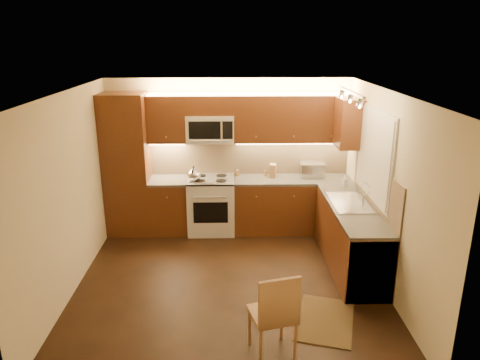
{
  "coord_description": "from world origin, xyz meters",
  "views": [
    {
      "loc": [
        0.01,
        -5.33,
        3.14
      ],
      "look_at": [
        0.15,
        0.55,
        1.25
      ],
      "focal_mm": 33.69,
      "sensor_mm": 36.0,
      "label": 1
    }
  ],
  "objects_px": {
    "microwave": "(210,128)",
    "toaster_oven": "(312,170)",
    "knife_block": "(273,171)",
    "dining_chair": "(272,312)",
    "stove": "(211,205)",
    "sink": "(351,198)",
    "soap_bottle": "(345,181)",
    "kettle": "(194,173)"
  },
  "relations": [
    {
      "from": "knife_block",
      "to": "soap_bottle",
      "type": "xyz_separation_m",
      "value": [
        1.08,
        -0.49,
        -0.03
      ]
    },
    {
      "from": "stove",
      "to": "kettle",
      "type": "relative_size",
      "value": 3.64
    },
    {
      "from": "microwave",
      "to": "soap_bottle",
      "type": "xyz_separation_m",
      "value": [
        2.11,
        -0.5,
        -0.74
      ]
    },
    {
      "from": "stove",
      "to": "toaster_oven",
      "type": "distance_m",
      "value": 1.77
    },
    {
      "from": "microwave",
      "to": "toaster_oven",
      "type": "bearing_deg",
      "value": -0.2
    },
    {
      "from": "microwave",
      "to": "dining_chair",
      "type": "distance_m",
      "value": 3.54
    },
    {
      "from": "sink",
      "to": "soap_bottle",
      "type": "height_order",
      "value": "soap_bottle"
    },
    {
      "from": "toaster_oven",
      "to": "soap_bottle",
      "type": "distance_m",
      "value": 0.65
    },
    {
      "from": "toaster_oven",
      "to": "knife_block",
      "type": "bearing_deg",
      "value": -178.46
    },
    {
      "from": "stove",
      "to": "dining_chair",
      "type": "distance_m",
      "value": 3.19
    },
    {
      "from": "microwave",
      "to": "dining_chair",
      "type": "height_order",
      "value": "microwave"
    },
    {
      "from": "knife_block",
      "to": "dining_chair",
      "type": "bearing_deg",
      "value": -85.84
    },
    {
      "from": "dining_chair",
      "to": "sink",
      "type": "bearing_deg",
      "value": 42.45
    },
    {
      "from": "microwave",
      "to": "toaster_oven",
      "type": "xyz_separation_m",
      "value": [
        1.68,
        -0.01,
        -0.7
      ]
    },
    {
      "from": "microwave",
      "to": "kettle",
      "type": "xyz_separation_m",
      "value": [
        -0.26,
        -0.26,
        -0.67
      ]
    },
    {
      "from": "knife_block",
      "to": "toaster_oven",
      "type": "bearing_deg",
      "value": 9.63
    },
    {
      "from": "stove",
      "to": "sink",
      "type": "bearing_deg",
      "value": -29.36
    },
    {
      "from": "kettle",
      "to": "knife_block",
      "type": "relative_size",
      "value": 1.15
    },
    {
      "from": "kettle",
      "to": "stove",
      "type": "bearing_deg",
      "value": 36.81
    },
    {
      "from": "stove",
      "to": "knife_block",
      "type": "relative_size",
      "value": 4.19
    },
    {
      "from": "toaster_oven",
      "to": "dining_chair",
      "type": "bearing_deg",
      "value": -105.1
    },
    {
      "from": "toaster_oven",
      "to": "stove",
      "type": "bearing_deg",
      "value": -174.34
    },
    {
      "from": "kettle",
      "to": "toaster_oven",
      "type": "xyz_separation_m",
      "value": [
        1.94,
        0.26,
        -0.03
      ]
    },
    {
      "from": "microwave",
      "to": "knife_block",
      "type": "bearing_deg",
      "value": -0.5
    },
    {
      "from": "microwave",
      "to": "toaster_oven",
      "type": "height_order",
      "value": "microwave"
    },
    {
      "from": "knife_block",
      "to": "soap_bottle",
      "type": "height_order",
      "value": "knife_block"
    },
    {
      "from": "sink",
      "to": "toaster_oven",
      "type": "distance_m",
      "value": 1.3
    },
    {
      "from": "stove",
      "to": "sink",
      "type": "height_order",
      "value": "sink"
    },
    {
      "from": "toaster_oven",
      "to": "soap_bottle",
      "type": "bearing_deg",
      "value": -47.85
    },
    {
      "from": "knife_block",
      "to": "sink",
      "type": "bearing_deg",
      "value": -42.68
    },
    {
      "from": "soap_bottle",
      "to": "dining_chair",
      "type": "distance_m",
      "value": 3.1
    },
    {
      "from": "microwave",
      "to": "soap_bottle",
      "type": "distance_m",
      "value": 2.29
    },
    {
      "from": "microwave",
      "to": "dining_chair",
      "type": "bearing_deg",
      "value": -77.29
    },
    {
      "from": "knife_block",
      "to": "stove",
      "type": "bearing_deg",
      "value": -163.63
    },
    {
      "from": "sink",
      "to": "dining_chair",
      "type": "xyz_separation_m",
      "value": [
        -1.27,
        -1.98,
        -0.49
      ]
    },
    {
      "from": "stove",
      "to": "sink",
      "type": "relative_size",
      "value": 1.07
    },
    {
      "from": "stove",
      "to": "sink",
      "type": "xyz_separation_m",
      "value": [
        2.0,
        -1.12,
        0.52
      ]
    },
    {
      "from": "stove",
      "to": "microwave",
      "type": "distance_m",
      "value": 1.27
    },
    {
      "from": "sink",
      "to": "kettle",
      "type": "xyz_separation_m",
      "value": [
        -2.26,
        1.0,
        0.07
      ]
    },
    {
      "from": "microwave",
      "to": "toaster_oven",
      "type": "distance_m",
      "value": 1.82
    },
    {
      "from": "knife_block",
      "to": "dining_chair",
      "type": "xyz_separation_m",
      "value": [
        -0.29,
        -3.23,
        -0.53
      ]
    },
    {
      "from": "kettle",
      "to": "knife_block",
      "type": "bearing_deg",
      "value": 22.15
    }
  ]
}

